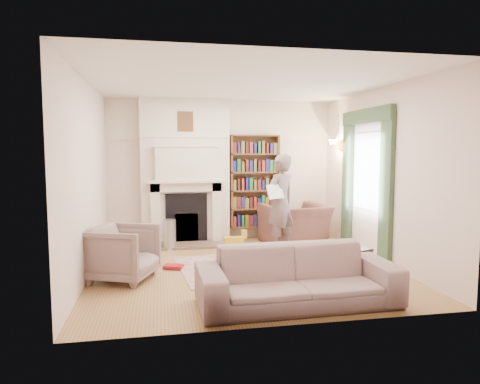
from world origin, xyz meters
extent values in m
plane|color=olive|center=(0.00, 0.00, 0.00)|extent=(4.50, 4.50, 0.00)
plane|color=white|center=(0.00, 0.00, 2.80)|extent=(4.50, 4.50, 0.00)
plane|color=silver|center=(0.00, 2.25, 1.40)|extent=(4.50, 0.00, 4.50)
plane|color=silver|center=(0.00, -2.25, 1.40)|extent=(4.50, 0.00, 4.50)
plane|color=silver|center=(-2.25, 0.00, 1.40)|extent=(0.00, 4.50, 4.50)
plane|color=silver|center=(2.25, 0.00, 1.40)|extent=(0.00, 4.50, 4.50)
cube|color=silver|center=(-0.75, 2.08, 1.40)|extent=(1.70, 0.35, 2.80)
cube|color=silver|center=(-0.75, 1.79, 1.22)|extent=(1.47, 0.24, 0.05)
cube|color=black|center=(-0.75, 1.88, 0.50)|extent=(0.80, 0.06, 0.96)
cube|color=silver|center=(-0.75, 1.81, 1.55)|extent=(1.15, 0.18, 0.62)
cube|color=brown|center=(0.65, 2.12, 1.18)|extent=(1.00, 0.24, 1.85)
cube|color=silver|center=(2.23, 0.40, 1.45)|extent=(0.02, 0.90, 1.30)
cube|color=#29402A|center=(2.20, -0.30, 1.20)|extent=(0.07, 0.32, 2.40)
cube|color=#29402A|center=(2.20, 1.10, 1.20)|extent=(0.07, 0.32, 2.40)
cube|color=#29402A|center=(2.19, 0.40, 2.38)|extent=(0.09, 1.70, 0.24)
cube|color=beige|center=(0.18, 0.04, 0.01)|extent=(2.46, 1.99, 0.01)
imported|color=#51342B|center=(1.29, 1.49, 0.38)|extent=(1.30, 1.17, 0.76)
imported|color=gray|center=(-1.76, -0.32, 0.38)|extent=(1.09, 1.07, 0.77)
imported|color=gray|center=(0.32, -1.69, 0.34)|extent=(2.34, 0.96, 0.68)
imported|color=#63524F|center=(0.84, 0.89, 0.87)|extent=(0.76, 0.69, 1.74)
cube|color=white|center=(0.69, 0.69, 1.10)|extent=(0.36, 0.28, 0.24)
cylinder|color=#ABAEB3|center=(-1.09, 1.43, 0.28)|extent=(0.28, 0.28, 0.55)
cube|color=#DBBD4D|center=(-0.31, -0.29, 0.03)|extent=(0.40, 0.40, 0.03)
cube|color=maroon|center=(-1.06, 0.12, 0.04)|extent=(0.33, 0.27, 0.05)
cube|color=red|center=(0.05, -0.52, 0.02)|extent=(0.29, 0.30, 0.02)
cube|color=red|center=(0.10, -0.20, 0.02)|extent=(0.26, 0.21, 0.02)
camera|label=1|loc=(-1.24, -6.35, 1.80)|focal=32.00mm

